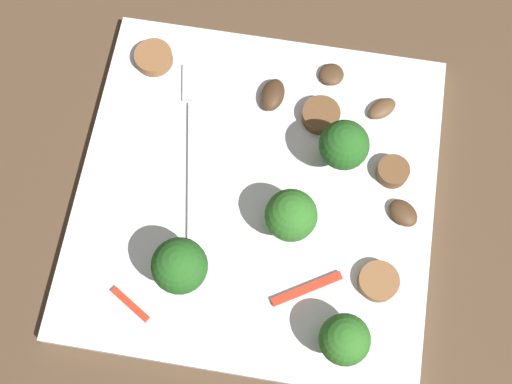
% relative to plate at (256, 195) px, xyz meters
% --- Properties ---
extents(ground_plane, '(1.40, 1.40, 0.00)m').
position_rel_plate_xyz_m(ground_plane, '(0.00, 0.00, -0.01)').
color(ground_plane, '#4C3826').
extents(plate, '(0.30, 0.30, 0.01)m').
position_rel_plate_xyz_m(plate, '(0.00, 0.00, 0.00)').
color(plate, white).
rests_on(plate, ground_plane).
extents(fork, '(0.18, 0.05, 0.00)m').
position_rel_plate_xyz_m(fork, '(0.03, 0.06, 0.01)').
color(fork, silver).
rests_on(fork, plate).
extents(broccoli_floret_0, '(0.04, 0.04, 0.05)m').
position_rel_plate_xyz_m(broccoli_floret_0, '(-0.11, -0.08, 0.04)').
color(broccoli_floret_0, '#347525').
rests_on(broccoli_floret_0, plate).
extents(broccoli_floret_1, '(0.04, 0.04, 0.06)m').
position_rel_plate_xyz_m(broccoli_floret_1, '(0.04, -0.06, 0.04)').
color(broccoli_floret_1, '#296420').
rests_on(broccoli_floret_1, plate).
extents(broccoli_floret_2, '(0.04, 0.04, 0.06)m').
position_rel_plate_xyz_m(broccoli_floret_2, '(-0.08, 0.04, 0.05)').
color(broccoli_floret_2, '#296420').
rests_on(broccoli_floret_2, plate).
extents(broccoli_floret_3, '(0.04, 0.04, 0.05)m').
position_rel_plate_xyz_m(broccoli_floret_3, '(-0.03, -0.03, 0.04)').
color(broccoli_floret_3, '#347525').
rests_on(broccoli_floret_3, plate).
extents(sausage_slice_0, '(0.03, 0.03, 0.01)m').
position_rel_plate_xyz_m(sausage_slice_0, '(0.08, -0.04, 0.01)').
color(sausage_slice_0, brown).
rests_on(sausage_slice_0, plate).
extents(sausage_slice_1, '(0.04, 0.04, 0.01)m').
position_rel_plate_xyz_m(sausage_slice_1, '(0.03, -0.11, 0.01)').
color(sausage_slice_1, brown).
rests_on(sausage_slice_1, plate).
extents(sausage_slice_2, '(0.05, 0.05, 0.01)m').
position_rel_plate_xyz_m(sausage_slice_2, '(0.11, 0.11, 0.01)').
color(sausage_slice_2, brown).
rests_on(sausage_slice_2, plate).
extents(sausage_slice_3, '(0.05, 0.05, 0.01)m').
position_rel_plate_xyz_m(sausage_slice_3, '(-0.06, -0.11, 0.01)').
color(sausage_slice_3, brown).
rests_on(sausage_slice_3, plate).
extents(mushroom_0, '(0.03, 0.03, 0.01)m').
position_rel_plate_xyz_m(mushroom_0, '(0.00, -0.12, 0.01)').
color(mushroom_0, '#4C331E').
rests_on(mushroom_0, plate).
extents(mushroom_1, '(0.03, 0.03, 0.01)m').
position_rel_plate_xyz_m(mushroom_1, '(0.12, -0.05, 0.01)').
color(mushroom_1, '#4C331E').
rests_on(mushroom_1, plate).
extents(mushroom_2, '(0.03, 0.02, 0.01)m').
position_rel_plate_xyz_m(mushroom_2, '(0.09, -0.00, 0.01)').
color(mushroom_2, '#422B19').
rests_on(mushroom_2, plate).
extents(mushroom_3, '(0.03, 0.03, 0.01)m').
position_rel_plate_xyz_m(mushroom_3, '(0.09, -0.10, 0.01)').
color(mushroom_3, brown).
rests_on(mushroom_3, plate).
extents(pepper_strip_0, '(0.04, 0.05, 0.00)m').
position_rel_plate_xyz_m(pepper_strip_0, '(-0.07, -0.05, 0.01)').
color(pepper_strip_0, red).
rests_on(pepper_strip_0, plate).
extents(pepper_strip_1, '(0.02, 0.03, 0.00)m').
position_rel_plate_xyz_m(pepper_strip_1, '(-0.11, 0.08, 0.01)').
color(pepper_strip_1, red).
rests_on(pepper_strip_1, plate).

